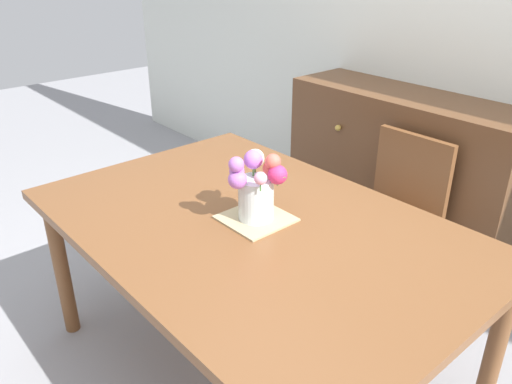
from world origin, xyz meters
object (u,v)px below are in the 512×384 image
dining_table (253,239)px  dresser (399,177)px  chair_far (395,209)px  flower_vase (256,185)px

dining_table → dresser: size_ratio=1.27×
dining_table → chair_far: bearing=87.4°
chair_far → flower_vase: bearing=87.0°
flower_vase → dining_table: bearing=-73.8°
dining_table → chair_far: 0.95m
dining_table → flower_vase: 0.23m
dining_table → dresser: 1.36m
dining_table → dresser: (-0.21, 1.33, -0.19)m
dresser → flower_vase: 1.39m
chair_far → flower_vase: (-0.05, -0.91, 0.40)m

